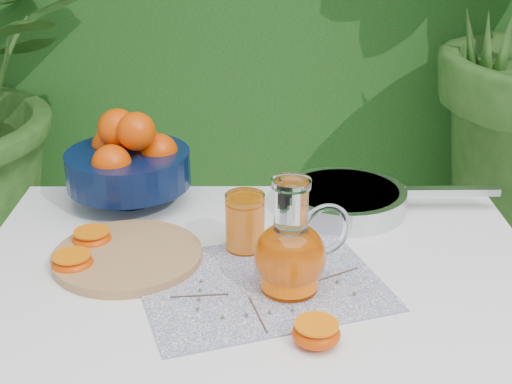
{
  "coord_description": "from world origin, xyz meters",
  "views": [
    {
      "loc": [
        0.12,
        -1.07,
        1.37
      ],
      "look_at": [
        0.13,
        0.05,
        0.88
      ],
      "focal_mm": 50.0,
      "sensor_mm": 36.0,
      "label": 1
    }
  ],
  "objects_px": {
    "white_table": "(256,303)",
    "juice_pitcher": "(291,252)",
    "fruit_bowl": "(129,160)",
    "cutting_board": "(128,256)",
    "saute_pan": "(346,198)"
  },
  "relations": [
    {
      "from": "white_table",
      "to": "juice_pitcher",
      "type": "bearing_deg",
      "value": -57.17
    },
    {
      "from": "white_table",
      "to": "fruit_bowl",
      "type": "height_order",
      "value": "fruit_bowl"
    },
    {
      "from": "white_table",
      "to": "fruit_bowl",
      "type": "distance_m",
      "value": 0.41
    },
    {
      "from": "cutting_board",
      "to": "juice_pitcher",
      "type": "distance_m",
      "value": 0.31
    },
    {
      "from": "white_table",
      "to": "cutting_board",
      "type": "height_order",
      "value": "cutting_board"
    },
    {
      "from": "white_table",
      "to": "fruit_bowl",
      "type": "bearing_deg",
      "value": 134.18
    },
    {
      "from": "white_table",
      "to": "saute_pan",
      "type": "height_order",
      "value": "saute_pan"
    },
    {
      "from": "juice_pitcher",
      "to": "saute_pan",
      "type": "bearing_deg",
      "value": 67.83
    },
    {
      "from": "white_table",
      "to": "juice_pitcher",
      "type": "distance_m",
      "value": 0.19
    },
    {
      "from": "juice_pitcher",
      "to": "cutting_board",
      "type": "bearing_deg",
      "value": 160.51
    },
    {
      "from": "cutting_board",
      "to": "saute_pan",
      "type": "relative_size",
      "value": 0.6
    },
    {
      "from": "white_table",
      "to": "saute_pan",
      "type": "bearing_deg",
      "value": 50.64
    },
    {
      "from": "juice_pitcher",
      "to": "saute_pan",
      "type": "relative_size",
      "value": 0.43
    },
    {
      "from": "cutting_board",
      "to": "juice_pitcher",
      "type": "xyz_separation_m",
      "value": [
        0.29,
        -0.1,
        0.06
      ]
    },
    {
      "from": "saute_pan",
      "to": "juice_pitcher",
      "type": "bearing_deg",
      "value": -112.17
    }
  ]
}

